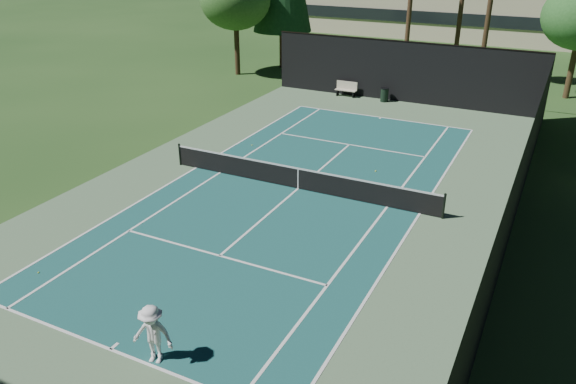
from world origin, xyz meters
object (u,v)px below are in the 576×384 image
object	(u,v)px
player	(153,335)
tennis_ball_d	(252,145)
tennis_ball_a	(39,273)
tennis_ball_b	(297,176)
park_bench	(346,88)
tennis_ball_c	(376,171)
tennis_net	(298,177)
trash_bin	(384,95)

from	to	relation	value
player	tennis_ball_d	distance (m)	16.76
tennis_ball_a	tennis_ball_b	bearing A→B (deg)	69.69
player	park_bench	world-z (taller)	player
tennis_ball_c	park_bench	size ratio (longest dim) A/B	0.05
tennis_net	tennis_ball_a	bearing A→B (deg)	-115.72
park_bench	trash_bin	size ratio (longest dim) A/B	1.59
tennis_net	player	distance (m)	11.76
tennis_ball_d	player	bearing A→B (deg)	-68.95
player	park_bench	bearing A→B (deg)	89.17
tennis_ball_a	trash_bin	bearing A→B (deg)	81.33
tennis_ball_b	trash_bin	distance (m)	14.24
tennis_ball_a	tennis_ball_c	world-z (taller)	tennis_ball_c
tennis_ball_a	trash_bin	xyz separation A→B (m)	(3.89, 25.51, 0.45)
park_bench	tennis_ball_b	bearing A→B (deg)	-77.86
tennis_ball_a	tennis_ball_d	distance (m)	14.00
tennis_net	park_bench	distance (m)	16.06
player	tennis_ball_a	xyz separation A→B (m)	(-6.22, 1.63, -0.84)
park_bench	tennis_ball_c	bearing A→B (deg)	-62.92
tennis_ball_b	tennis_ball_d	distance (m)	4.81
tennis_net	trash_bin	distance (m)	15.49
trash_bin	tennis_net	bearing A→B (deg)	-86.48
tennis_net	park_bench	size ratio (longest dim) A/B	8.60
park_bench	trash_bin	distance (m)	2.81
trash_bin	tennis_ball_b	bearing A→B (deg)	-88.84
tennis_ball_b	tennis_ball_d	bearing A→B (deg)	145.58
tennis_ball_a	tennis_ball_c	size ratio (longest dim) A/B	0.83
trash_bin	player	bearing A→B (deg)	-85.08
tennis_ball_c	tennis_ball_a	bearing A→B (deg)	-118.45
tennis_ball_b	park_bench	world-z (taller)	park_bench
tennis_ball_a	player	bearing A→B (deg)	-14.64
tennis_ball_a	trash_bin	distance (m)	25.81
tennis_ball_b	tennis_ball_c	size ratio (longest dim) A/B	0.99
tennis_ball_a	trash_bin	size ratio (longest dim) A/B	0.06
tennis_ball_b	tennis_ball_c	bearing A→B (deg)	35.17
tennis_ball_c	tennis_ball_d	distance (m)	7.12
tennis_ball_a	park_bench	xyz separation A→B (m)	(1.08, 25.66, 0.52)
player	park_bench	xyz separation A→B (m)	(-5.14, 27.29, -0.33)
tennis_net	tennis_ball_c	xyz separation A→B (m)	(2.47, 3.44, -0.52)
tennis_ball_c	tennis_ball_b	bearing A→B (deg)	-144.83
park_bench	tennis_ball_d	bearing A→B (deg)	-94.29
tennis_ball_b	trash_bin	size ratio (longest dim) A/B	0.08
tennis_ball_a	park_bench	distance (m)	25.69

